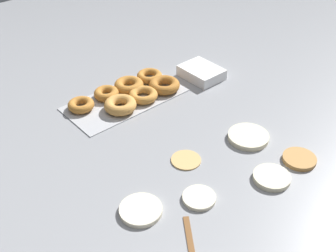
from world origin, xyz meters
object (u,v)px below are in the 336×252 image
(pancake_2, at_px, (199,198))
(pancake_1, at_px, (272,177))
(pancake_0, at_px, (299,159))
(donut_tray, at_px, (130,93))
(pancake_5, at_px, (186,159))
(pancake_3, at_px, (248,137))
(pancake_4, at_px, (141,210))
(container_stack, at_px, (201,72))

(pancake_2, bearing_deg, pancake_1, 159.13)
(pancake_0, height_order, donut_tray, donut_tray)
(pancake_5, height_order, donut_tray, donut_tray)
(pancake_3, relative_size, pancake_4, 1.15)
(pancake_3, xyz_separation_m, container_stack, (-0.15, -0.35, 0.01))
(pancake_4, bearing_deg, pancake_3, -177.82)
(container_stack, bearing_deg, pancake_4, 32.91)
(pancake_0, bearing_deg, container_stack, -103.24)
(pancake_1, xyz_separation_m, pancake_5, (0.12, -0.20, -0.00))
(pancake_0, relative_size, container_stack, 0.64)
(pancake_0, height_order, pancake_4, same)
(pancake_1, relative_size, pancake_4, 0.94)
(pancake_3, distance_m, container_stack, 0.38)
(pancake_2, xyz_separation_m, container_stack, (-0.43, -0.42, 0.01))
(pancake_0, xyz_separation_m, donut_tray, (0.16, -0.56, 0.01))
(pancake_3, xyz_separation_m, pancake_4, (0.41, 0.02, -0.00))
(pancake_0, relative_size, donut_tray, 0.23)
(pancake_5, bearing_deg, donut_tray, -102.34)
(pancake_4, bearing_deg, pancake_1, 157.37)
(pancake_3, height_order, pancake_5, pancake_3)
(pancake_5, distance_m, container_stack, 0.46)
(pancake_2, bearing_deg, pancake_4, -25.09)
(donut_tray, bearing_deg, pancake_1, 94.04)
(container_stack, bearing_deg, pancake_2, 44.90)
(pancake_2, xyz_separation_m, pancake_4, (0.13, -0.06, 0.00))
(pancake_4, relative_size, pancake_5, 1.26)
(pancake_1, bearing_deg, pancake_0, 178.08)
(pancake_3, distance_m, donut_tray, 0.42)
(pancake_0, height_order, container_stack, container_stack)
(pancake_4, relative_size, container_stack, 0.72)
(pancake_4, distance_m, container_stack, 0.67)
(pancake_1, bearing_deg, container_stack, -115.23)
(pancake_5, bearing_deg, pancake_0, 138.89)
(pancake_1, distance_m, pancake_5, 0.23)
(pancake_1, xyz_separation_m, container_stack, (-0.23, -0.50, 0.01))
(pancake_0, xyz_separation_m, pancake_1, (0.12, -0.00, 0.00))
(container_stack, bearing_deg, donut_tray, -12.12)
(pancake_4, height_order, donut_tray, donut_tray)
(donut_tray, bearing_deg, pancake_2, 72.52)
(pancake_2, relative_size, pancake_5, 1.01)
(pancake_3, height_order, donut_tray, donut_tray)
(pancake_3, distance_m, pancake_4, 0.41)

